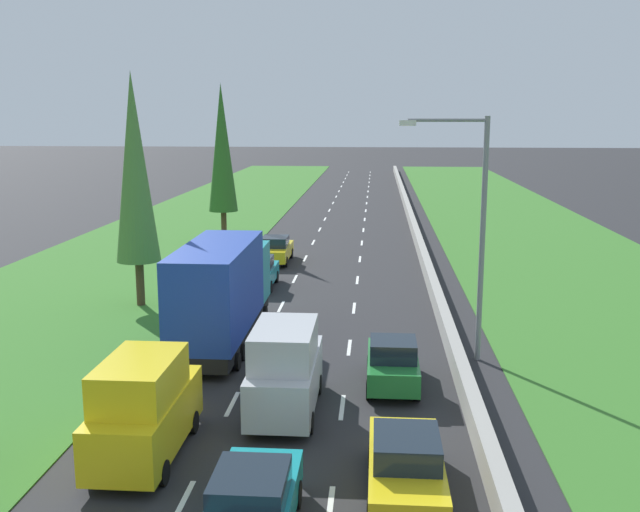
{
  "coord_description": "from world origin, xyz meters",
  "views": [
    {
      "loc": [
        2.71,
        -0.57,
        9.03
      ],
      "look_at": [
        -0.41,
        39.98,
        1.15
      ],
      "focal_mm": 40.94,
      "sensor_mm": 36.0,
      "label": 1
    }
  ],
  "objects": [
    {
      "name": "ground_plane",
      "position": [
        0.0,
        60.0,
        0.0
      ],
      "size": [
        300.0,
        300.0,
        0.0
      ],
      "primitive_type": "plane",
      "color": "#28282B",
      "rests_on": "ground"
    },
    {
      "name": "grass_verge_left",
      "position": [
        -12.65,
        60.0,
        0.02
      ],
      "size": [
        14.0,
        140.0,
        0.04
      ],
      "primitive_type": "cube",
      "color": "#387528",
      "rests_on": "ground"
    },
    {
      "name": "grass_verge_right",
      "position": [
        14.35,
        60.0,
        0.02
      ],
      "size": [
        14.0,
        140.0,
        0.04
      ],
      "primitive_type": "cube",
      "color": "#387528",
      "rests_on": "ground"
    },
    {
      "name": "median_barrier",
      "position": [
        5.7,
        60.0,
        0.42
      ],
      "size": [
        0.44,
        120.0,
        0.85
      ],
      "primitive_type": "cube",
      "color": "#9E9B93",
      "rests_on": "ground"
    },
    {
      "name": "lane_markings",
      "position": [
        0.0,
        60.0,
        0.01
      ],
      "size": [
        3.64,
        116.0,
        0.01
      ],
      "color": "white",
      "rests_on": "ground"
    },
    {
      "name": "yellow_van_left_lane",
      "position": [
        -3.34,
        17.21,
        1.4
      ],
      "size": [
        1.96,
        4.9,
        2.82
      ],
      "color": "yellow",
      "rests_on": "ground"
    },
    {
      "name": "blue_box_truck_left_lane",
      "position": [
        -3.32,
        27.19,
        2.18
      ],
      "size": [
        2.46,
        9.4,
        4.18
      ],
      "color": "black",
      "rests_on": "ground"
    },
    {
      "name": "yellow_sedan_right_lane",
      "position": [
        3.52,
        15.66,
        0.81
      ],
      "size": [
        1.82,
        4.5,
        1.64
      ],
      "color": "yellow",
      "rests_on": "ground"
    },
    {
      "name": "teal_sedan_centre_lane",
      "position": [
        0.16,
        13.56,
        0.81
      ],
      "size": [
        1.82,
        4.5,
        1.64
      ],
      "color": "teal",
      "rests_on": "ground"
    },
    {
      "name": "teal_hatchback_left_lane",
      "position": [
        -3.45,
        36.86,
        0.84
      ],
      "size": [
        1.74,
        3.9,
        1.72
      ],
      "color": "teal",
      "rests_on": "ground"
    },
    {
      "name": "yellow_sedan_left_lane_fifth",
      "position": [
        -3.47,
        43.6,
        0.81
      ],
      "size": [
        1.82,
        4.5,
        1.64
      ],
      "color": "yellow",
      "rests_on": "ground"
    },
    {
      "name": "green_hatchback_right_lane",
      "position": [
        3.36,
        22.9,
        0.84
      ],
      "size": [
        1.74,
        3.9,
        1.72
      ],
      "color": "#237A33",
      "rests_on": "ground"
    },
    {
      "name": "silver_van_centre_lane",
      "position": [
        0.03,
        20.46,
        1.4
      ],
      "size": [
        1.96,
        4.9,
        2.82
      ],
      "color": "silver",
      "rests_on": "ground"
    },
    {
      "name": "poplar_tree_second",
      "position": [
        -8.51,
        32.72,
        6.57
      ],
      "size": [
        2.08,
        2.08,
        11.05
      ],
      "color": "#4C3823",
      "rests_on": "ground"
    },
    {
      "name": "poplar_tree_third",
      "position": [
        -8.29,
        51.17,
        6.69
      ],
      "size": [
        2.08,
        2.08,
        11.29
      ],
      "color": "#4C3823",
      "rests_on": "ground"
    },
    {
      "name": "street_light_mast",
      "position": [
        6.25,
        25.96,
        5.23
      ],
      "size": [
        3.2,
        0.28,
        9.0
      ],
      "color": "gray",
      "rests_on": "ground"
    }
  ]
}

